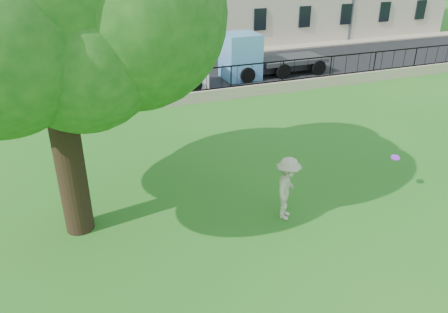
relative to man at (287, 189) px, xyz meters
name	(u,v)px	position (x,y,z in m)	size (l,w,h in m)	color
ground	(297,241)	(-0.28, -1.17, -0.95)	(120.00, 120.00, 0.00)	#206D19
retaining_wall	(175,100)	(-0.28, 10.83, -0.65)	(50.00, 0.40, 0.60)	gray
iron_railing	(174,83)	(-0.28, 10.83, 0.20)	(50.00, 0.05, 1.13)	black
street	(154,81)	(-0.28, 15.53, -0.95)	(60.00, 9.00, 0.01)	black
sidewalk	(136,61)	(-0.28, 20.73, -0.89)	(60.00, 1.40, 0.12)	gray
man	(287,189)	(0.00, 0.00, 0.00)	(1.23, 0.71, 1.90)	#C0B89C
frisbee	(395,158)	(3.72, -0.05, 0.34)	(0.27, 0.27, 0.03)	#9D28E5
red_sedan	(9,90)	(-7.90, 14.23, -0.29)	(1.40, 4.01, 1.32)	maroon
white_van	(163,71)	(-0.09, 13.75, 0.03)	(4.69, 1.83, 1.97)	white
blue_truck	(273,53)	(6.84, 14.23, 0.37)	(6.29, 2.23, 2.64)	#63A6E9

